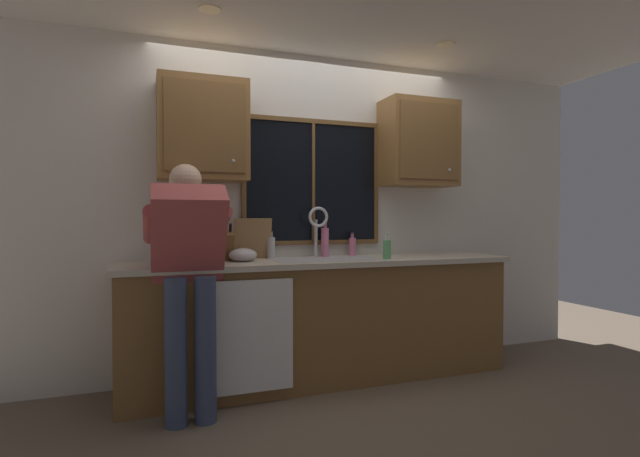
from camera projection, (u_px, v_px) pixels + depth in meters
name	position (u px, v px, depth m)	size (l,w,h in m)	color
back_wall	(308.00, 213.00, 3.93)	(5.31, 0.12, 2.55)	silver
ceiling_downlight_left	(210.00, 9.00, 2.98)	(0.14, 0.14, 0.01)	#FFEAB2
ceiling_downlight_right	(446.00, 44.00, 3.58)	(0.14, 0.14, 0.01)	#FFEAB2
window_glass	(313.00, 182.00, 3.86)	(1.10, 0.02, 0.95)	black
window_frame_top	(313.00, 121.00, 3.84)	(1.17, 0.02, 0.04)	brown
window_frame_bottom	(313.00, 242.00, 3.87)	(1.17, 0.02, 0.04)	brown
window_frame_left	(244.00, 180.00, 3.66)	(0.04, 0.02, 0.95)	brown
window_frame_right	(376.00, 184.00, 4.05)	(0.04, 0.02, 0.95)	brown
window_mullion_center	(313.00, 182.00, 3.85)	(0.02, 0.02, 0.95)	brown
lower_cabinet_run	(323.00, 322.00, 3.62)	(2.91, 0.58, 0.88)	brown
countertop	(324.00, 262.00, 3.59)	(2.97, 0.62, 0.04)	beige
dishwasher_front	(248.00, 337.00, 3.10)	(0.60, 0.02, 0.74)	white
upper_cabinet_left	(203.00, 130.00, 3.40)	(0.63, 0.36, 0.72)	olive
upper_cabinet_right	(419.00, 144.00, 4.01)	(0.63, 0.36, 0.72)	olive
sink	(326.00, 272.00, 3.61)	(0.80, 0.46, 0.21)	#B7B7BC
faucet	(318.00, 225.00, 3.77)	(0.18, 0.09, 0.40)	silver
person_standing	(189.00, 260.00, 2.94)	(0.53, 0.67, 1.59)	#384260
knife_block	(224.00, 246.00, 3.47)	(0.12, 0.18, 0.32)	brown
cutting_board	(252.00, 239.00, 3.63)	(0.29, 0.02, 0.31)	#997047
mixing_bowl	(243.00, 255.00, 3.42)	(0.20, 0.20, 0.10)	#B7B7BC
soap_dispenser	(387.00, 249.00, 3.60)	(0.06, 0.07, 0.20)	#59A566
bottle_green_glass	(325.00, 241.00, 3.82)	(0.06, 0.06, 0.30)	pink
bottle_tall_clear	(352.00, 246.00, 3.93)	(0.06, 0.06, 0.19)	pink
bottle_amber_small	(271.00, 247.00, 3.68)	(0.06, 0.06, 0.21)	#B7B7BC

